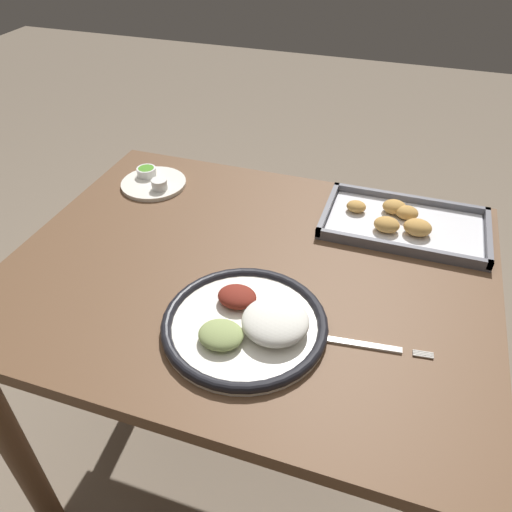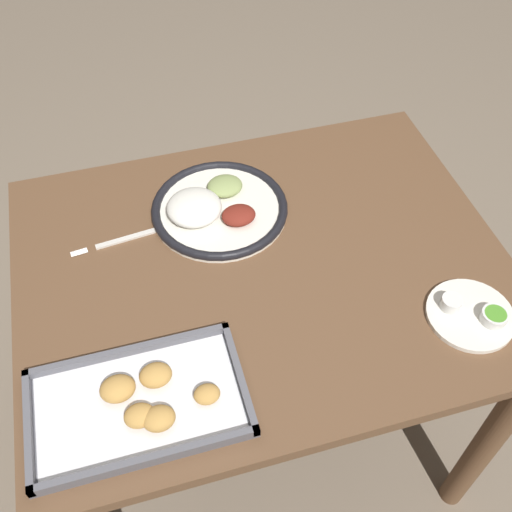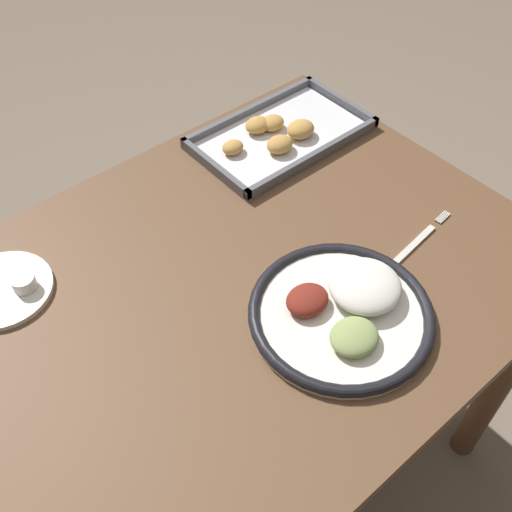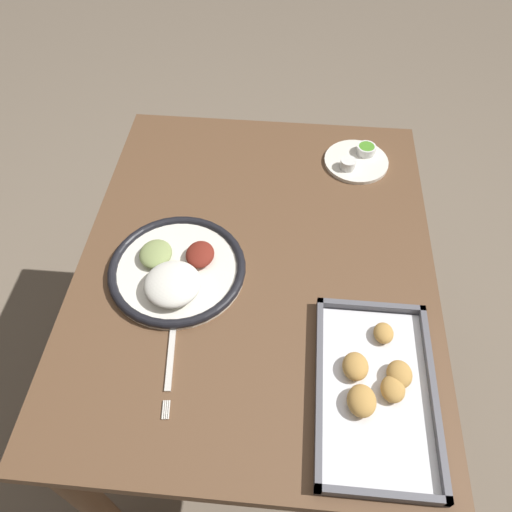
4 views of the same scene
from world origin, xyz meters
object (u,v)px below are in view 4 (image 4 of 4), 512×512
at_px(baking_tray, 375,387).
at_px(saucer_plate, 357,160).
at_px(fork, 171,356).
at_px(dinner_plate, 176,270).

bearing_deg(baking_tray, saucer_plate, -178.99).
bearing_deg(fork, saucer_plate, 141.30).
distance_m(saucer_plate, baking_tray, 0.64).
xyz_separation_m(dinner_plate, fork, (0.20, 0.03, -0.01)).
height_order(fork, saucer_plate, saucer_plate).
distance_m(fork, saucer_plate, 0.71).
relative_size(dinner_plate, fork, 1.33).
bearing_deg(dinner_plate, baking_tray, 61.01).
height_order(dinner_plate, baking_tray, dinner_plate).
xyz_separation_m(fork, baking_tray, (0.03, 0.39, 0.01)).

